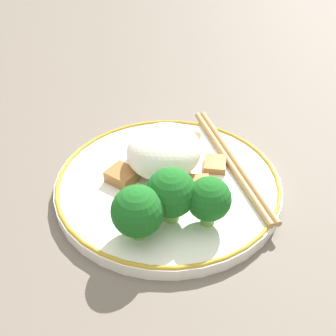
% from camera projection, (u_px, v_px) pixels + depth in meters
% --- Properties ---
extents(ground_plane, '(3.00, 3.00, 0.00)m').
position_uv_depth(ground_plane, '(168.00, 191.00, 0.54)').
color(ground_plane, '#665B51').
extents(plate, '(0.26, 0.26, 0.02)m').
position_uv_depth(plate, '(168.00, 185.00, 0.53)').
color(plate, white).
rests_on(plate, ground_plane).
extents(rice_mound, '(0.09, 0.08, 0.05)m').
position_uv_depth(rice_mound, '(164.00, 151.00, 0.53)').
color(rice_mound, white).
rests_on(rice_mound, plate).
extents(broccoli_back_left, '(0.05, 0.05, 0.06)m').
position_uv_depth(broccoli_back_left, '(137.00, 212.00, 0.44)').
color(broccoli_back_left, '#72AD4C').
rests_on(broccoli_back_left, plate).
extents(broccoli_back_center, '(0.05, 0.05, 0.06)m').
position_uv_depth(broccoli_back_center, '(171.00, 193.00, 0.46)').
color(broccoli_back_center, '#72AD4C').
rests_on(broccoli_back_center, plate).
extents(broccoli_back_right, '(0.05, 0.05, 0.05)m').
position_uv_depth(broccoli_back_right, '(209.00, 200.00, 0.46)').
color(broccoli_back_right, '#72AD4C').
rests_on(broccoli_back_right, plate).
extents(meat_near_front, '(0.04, 0.04, 0.01)m').
position_uv_depth(meat_near_front, '(215.00, 164.00, 0.55)').
color(meat_near_front, '#9E6633').
rests_on(meat_near_front, plate).
extents(meat_near_left, '(0.03, 0.03, 0.01)m').
position_uv_depth(meat_near_left, '(122.00, 176.00, 0.53)').
color(meat_near_left, '#9E6633').
rests_on(meat_near_left, plate).
extents(meat_near_right, '(0.04, 0.04, 0.01)m').
position_uv_depth(meat_near_right, '(184.00, 139.00, 0.59)').
color(meat_near_right, brown).
rests_on(meat_near_right, plate).
extents(meat_near_back, '(0.04, 0.04, 0.01)m').
position_uv_depth(meat_near_back, '(198.00, 185.00, 0.52)').
color(meat_near_back, '#9E6633').
rests_on(meat_near_back, plate).
extents(meat_on_rice_edge, '(0.03, 0.03, 0.01)m').
position_uv_depth(meat_on_rice_edge, '(144.00, 153.00, 0.56)').
color(meat_on_rice_edge, brown).
rests_on(meat_on_rice_edge, plate).
extents(chopsticks, '(0.13, 0.20, 0.01)m').
position_uv_depth(chopsticks, '(232.00, 162.00, 0.55)').
color(chopsticks, '#AD8451').
rests_on(chopsticks, plate).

